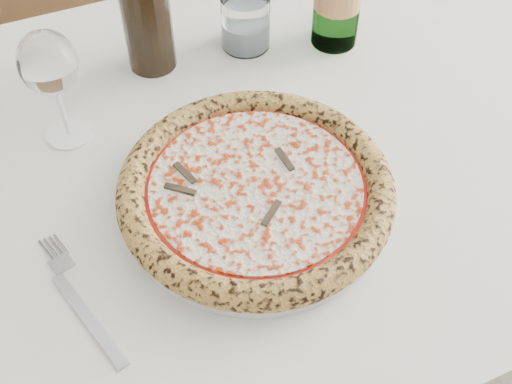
% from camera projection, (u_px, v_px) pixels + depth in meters
% --- Properties ---
extents(dining_table, '(1.48, 1.00, 0.76)m').
position_uv_depth(dining_table, '(220.00, 197.00, 0.93)').
color(dining_table, brown).
rests_on(dining_table, floor).
extents(chair_far, '(0.47, 0.47, 0.93)m').
position_uv_depth(chair_far, '(82.00, 13.00, 1.45)').
color(chair_far, brown).
rests_on(chair_far, floor).
extents(plate, '(0.33, 0.33, 0.02)m').
position_uv_depth(plate, '(256.00, 198.00, 0.80)').
color(plate, silver).
rests_on(plate, dining_table).
extents(pizza, '(0.34, 0.34, 0.04)m').
position_uv_depth(pizza, '(256.00, 189.00, 0.78)').
color(pizza, gold).
rests_on(pizza, plate).
extents(fork, '(0.03, 0.20, 0.00)m').
position_uv_depth(fork, '(80.00, 301.00, 0.71)').
color(fork, '#9B9DA2').
rests_on(fork, dining_table).
extents(wine_glass, '(0.07, 0.07, 0.17)m').
position_uv_depth(wine_glass, '(49.00, 66.00, 0.79)').
color(wine_glass, white).
rests_on(wine_glass, dining_table).
extents(tumbler, '(0.08, 0.08, 0.08)m').
position_uv_depth(tumbler, '(246.00, 25.00, 0.98)').
color(tumbler, white).
rests_on(tumbler, dining_table).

